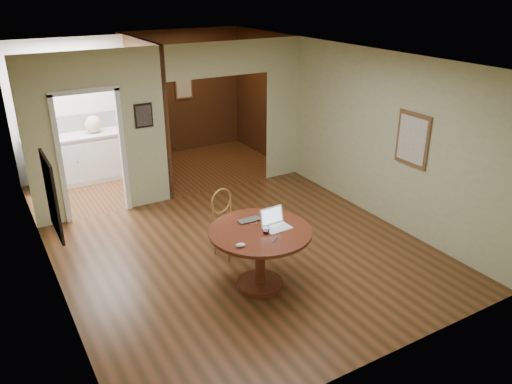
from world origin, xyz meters
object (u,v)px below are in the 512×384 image
closed_laptop (251,221)px  open_laptop (275,222)px  dining_table (260,245)px  chair (226,219)px

closed_laptop → open_laptop: bearing=-50.8°
dining_table → closed_laptop: 0.33m
dining_table → open_laptop: (0.20, -0.01, 0.27)m
dining_table → chair: size_ratio=1.32×
dining_table → closed_laptop: size_ratio=4.26×
chair → closed_laptop: size_ratio=3.22×
dining_table → open_laptop: 0.34m
chair → closed_laptop: 0.79m
chair → open_laptop: size_ratio=2.89×
dining_table → closed_laptop: (0.01, 0.24, 0.22)m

